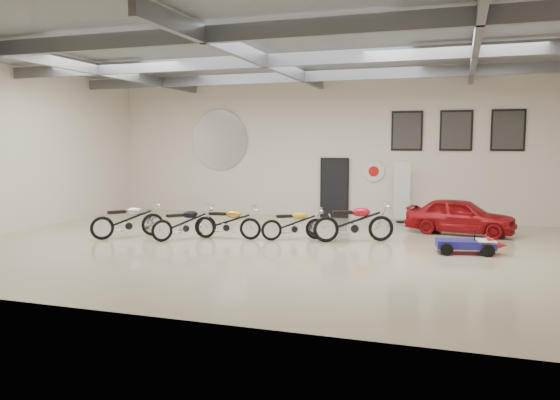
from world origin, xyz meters
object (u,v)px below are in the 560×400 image
(go_kart, at_px, (472,241))
(vintage_car, at_px, (460,216))
(banner_stand, at_px, (402,193))
(motorcycle_silver, at_px, (128,219))
(motorcycle_gold, at_px, (227,222))
(motorcycle_yellow, at_px, (294,223))
(motorcycle_red, at_px, (354,221))
(motorcycle_black, at_px, (185,222))

(go_kart, height_order, vintage_car, vintage_car)
(banner_stand, height_order, go_kart, banner_stand)
(motorcycle_silver, distance_m, motorcycle_gold, 2.86)
(motorcycle_yellow, xyz_separation_m, go_kart, (4.67, -0.48, -0.16))
(motorcycle_yellow, relative_size, motorcycle_red, 0.83)
(motorcycle_silver, bearing_deg, motorcycle_black, -37.84)
(motorcycle_gold, bearing_deg, motorcycle_silver, -171.74)
(motorcycle_black, relative_size, vintage_car, 0.60)
(motorcycle_silver, distance_m, motorcycle_black, 1.69)
(motorcycle_red, xyz_separation_m, vintage_car, (2.76, 2.30, -0.03))
(motorcycle_silver, distance_m, motorcycle_red, 6.37)
(banner_stand, xyz_separation_m, motorcycle_black, (-5.42, -5.24, -0.51))
(vintage_car, bearing_deg, motorcycle_silver, 121.80)
(motorcycle_silver, relative_size, go_kart, 1.20)
(motorcycle_yellow, distance_m, motorcycle_red, 1.66)
(motorcycle_yellow, relative_size, go_kart, 1.07)
(banner_stand, xyz_separation_m, motorcycle_silver, (-7.09, -5.49, -0.47))
(motorcycle_silver, bearing_deg, motorcycle_gold, -31.81)
(motorcycle_red, bearing_deg, motorcycle_gold, 166.68)
(motorcycle_silver, height_order, motorcycle_red, motorcycle_red)
(banner_stand, height_order, motorcycle_silver, banner_stand)
(motorcycle_gold, distance_m, vintage_car, 6.89)
(motorcycle_yellow, distance_m, go_kart, 4.70)
(banner_stand, distance_m, motorcycle_red, 4.22)
(motorcycle_black, relative_size, motorcycle_yellow, 1.04)
(vintage_car, bearing_deg, banner_stand, 55.81)
(banner_stand, relative_size, motorcycle_gold, 1.05)
(motorcycle_gold, bearing_deg, motorcycle_black, -163.18)
(motorcycle_yellow, height_order, vintage_car, vintage_car)
(motorcycle_gold, xyz_separation_m, motorcycle_red, (3.45, 0.67, 0.07))
(motorcycle_black, relative_size, go_kart, 1.11)
(motorcycle_gold, distance_m, motorcycle_red, 3.52)
(banner_stand, bearing_deg, go_kart, -77.67)
(banner_stand, bearing_deg, motorcycle_gold, -144.02)
(go_kart, bearing_deg, banner_stand, 105.41)
(motorcycle_black, bearing_deg, motorcycle_yellow, -32.03)
(motorcycle_black, xyz_separation_m, vintage_car, (7.31, 3.44, 0.05))
(banner_stand, height_order, motorcycle_red, banner_stand)
(motorcycle_black, distance_m, motorcycle_yellow, 3.05)
(banner_stand, relative_size, vintage_car, 0.63)
(motorcycle_silver, distance_m, go_kart, 9.28)
(motorcycle_gold, height_order, go_kart, motorcycle_gold)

